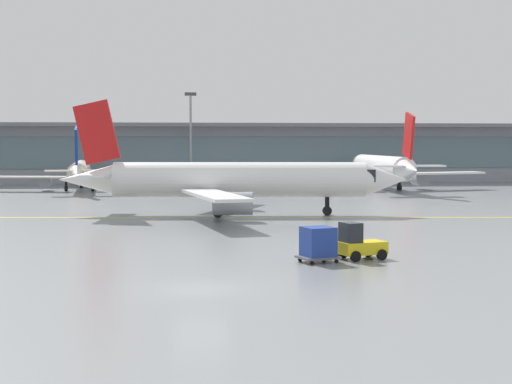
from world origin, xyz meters
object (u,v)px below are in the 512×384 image
Objects in this scene: cargo_dolly_lead at (318,243)px; gate_airplane_1 at (80,172)px; apron_light_mast_1 at (191,134)px; gate_airplane_2 at (382,168)px; taxiing_regional_jet at (235,181)px; baggage_tug at (359,244)px.

gate_airplane_1 is at bearing 89.39° from cargo_dolly_lead.
cargo_dolly_lead is 79.04m from apron_light_mast_1.
cargo_dolly_lead is (20.77, -66.24, -1.53)m from gate_airplane_1.
gate_airplane_1 is 0.84× the size of gate_airplane_2.
apron_light_mast_1 is at bearing 99.14° from taxiing_regional_jet.
gate_airplane_1 is 10.46× the size of cargo_dolly_lead.
taxiing_regional_jet is 28.11m from cargo_dolly_lead.
gate_airplane_2 reaches higher than baggage_tug.
taxiing_regional_jet is (18.33, -38.31, 0.53)m from gate_airplane_1.
taxiing_regional_jet reaches higher than cargo_dolly_lead.
gate_airplane_1 is at bearing 86.15° from gate_airplane_2.
gate_airplane_1 is at bearing 91.51° from baggage_tug.
apron_light_mast_1 reaches higher than cargo_dolly_lead.
baggage_tug is at bearing 163.69° from gate_airplane_2.
cargo_dolly_lead is at bearing 180.00° from baggage_tug.
gate_airplane_1 is 42.48m from taxiing_regional_jet.
baggage_tug is (-18.16, -62.79, -2.20)m from gate_airplane_2.
gate_airplane_2 is 10.67× the size of baggage_tug.
cargo_dolly_lead is (2.44, -27.93, -2.06)m from taxiing_regional_jet.
apron_light_mast_1 is (-2.98, 50.64, 4.67)m from taxiing_regional_jet.
gate_airplane_2 is 42.46m from taxiing_regional_jet.
gate_airplane_2 is at bearing -29.92° from apron_light_mast_1.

